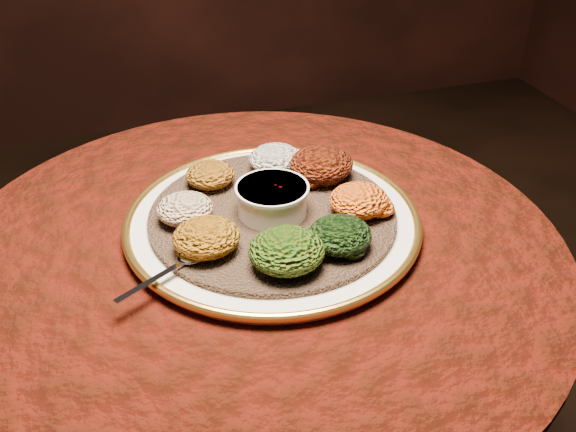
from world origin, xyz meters
name	(u,v)px	position (x,y,z in m)	size (l,w,h in m)	color
table	(258,328)	(0.00, 0.00, 0.55)	(0.96, 0.96, 0.73)	black
platter	(273,221)	(0.04, 0.03, 0.75)	(0.47, 0.47, 0.02)	white
injera	(273,215)	(0.04, 0.03, 0.76)	(0.39, 0.39, 0.01)	brown
stew_bowl	(272,198)	(0.04, 0.03, 0.79)	(0.12, 0.12, 0.05)	white
spoon	(186,260)	(-0.12, -0.06, 0.77)	(0.14, 0.08, 0.01)	silver
portion_ayib	(275,159)	(0.08, 0.16, 0.78)	(0.09, 0.09, 0.04)	beige
portion_kitfo	(321,164)	(0.15, 0.11, 0.79)	(0.11, 0.10, 0.05)	black
portion_tikil	(359,200)	(0.17, -0.01, 0.78)	(0.09, 0.09, 0.04)	#BA730F
portion_gomen	(340,235)	(0.10, -0.09, 0.78)	(0.09, 0.09, 0.04)	black
portion_mixveg	(287,250)	(0.02, -0.10, 0.79)	(0.11, 0.10, 0.05)	#A3220A
portion_kik	(206,237)	(-0.08, -0.03, 0.79)	(0.10, 0.09, 0.05)	#A1600E
portion_timatim	(185,209)	(-0.10, 0.05, 0.78)	(0.09, 0.08, 0.04)	maroon
portion_shiro	(210,175)	(-0.04, 0.14, 0.78)	(0.08, 0.08, 0.04)	#945411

